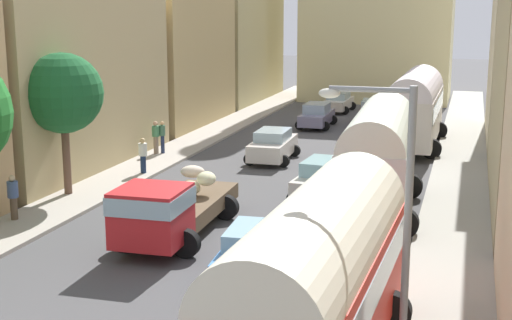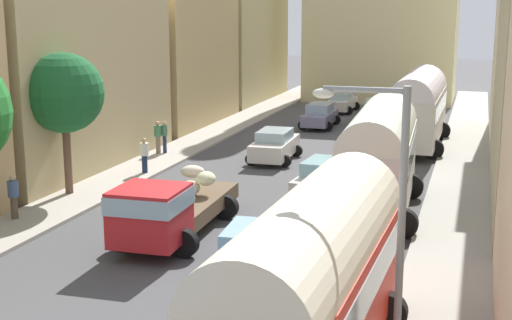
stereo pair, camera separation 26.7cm
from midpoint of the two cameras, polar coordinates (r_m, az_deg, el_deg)
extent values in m
plane|color=#4B4A4C|center=(33.29, 3.40, -1.17)|extent=(154.00, 154.00, 0.00)
cube|color=#ADA598|center=(35.65, -7.99, -0.26)|extent=(2.50, 70.00, 0.14)
cube|color=#A6A399|center=(32.37, 15.96, -1.89)|extent=(2.50, 70.00, 0.14)
cube|color=tan|center=(35.43, -15.29, 9.03)|extent=(5.47, 13.65, 11.99)
cube|color=tan|center=(47.21, -6.59, 7.77)|extent=(5.57, 10.94, 8.23)
cube|color=tan|center=(58.75, -1.19, 8.99)|extent=(4.67, 12.82, 8.85)
cube|color=beige|center=(60.23, 10.09, 11.30)|extent=(11.68, 7.25, 13.92)
cube|color=red|center=(15.20, 4.89, -11.12)|extent=(2.73, 8.65, 2.33)
cylinder|color=silver|center=(14.78, 4.97, -6.97)|extent=(2.67, 8.48, 2.38)
cube|color=#99B7C6|center=(15.01, 4.93, -9.33)|extent=(2.75, 7.97, 0.75)
cylinder|color=black|center=(18.29, 3.38, -10.91)|extent=(1.00, 0.35, 1.00)
cylinder|color=black|center=(17.86, 10.66, -11.70)|extent=(1.00, 0.35, 1.00)
cube|color=silver|center=(27.03, 9.91, -0.67)|extent=(2.68, 8.49, 2.50)
cylinder|color=silver|center=(26.78, 10.01, 1.94)|extent=(2.63, 8.32, 2.26)
cube|color=#99B7C6|center=(26.91, 9.96, 0.47)|extent=(2.70, 7.82, 0.80)
cylinder|color=black|center=(29.93, 8.17, -1.81)|extent=(1.00, 0.35, 1.00)
cylinder|color=black|center=(29.79, 12.35, -2.05)|extent=(1.00, 0.35, 1.00)
cylinder|color=black|center=(24.95, 6.79, -4.61)|extent=(1.00, 0.35, 1.00)
cylinder|color=black|center=(24.77, 11.82, -4.92)|extent=(1.00, 0.35, 1.00)
cube|color=beige|center=(40.35, 12.79, 3.42)|extent=(2.51, 9.26, 2.49)
cylinder|color=silver|center=(40.18, 12.88, 5.17)|extent=(2.45, 9.07, 2.36)
cube|color=#99B7C6|center=(40.27, 12.83, 4.19)|extent=(2.54, 8.52, 0.80)
cylinder|color=black|center=(43.46, 11.57, 2.42)|extent=(1.00, 0.35, 1.00)
cylinder|color=black|center=(43.28, 14.58, 2.24)|extent=(1.00, 0.35, 1.00)
cylinder|color=black|center=(37.87, 10.58, 1.04)|extent=(1.00, 0.35, 1.00)
cylinder|color=black|center=(37.66, 14.03, 0.82)|extent=(1.00, 0.35, 1.00)
cube|color=red|center=(22.53, -7.99, -4.32)|extent=(2.14, 2.20, 1.74)
cube|color=#99B7C6|center=(22.40, -8.02, -3.13)|extent=(2.18, 2.29, 0.56)
cube|color=brown|center=(25.81, -4.87, -3.48)|extent=(2.22, 4.93, 0.55)
ellipsoid|color=beige|center=(24.40, -5.44, -3.07)|extent=(0.94, 1.10, 0.55)
ellipsoid|color=silver|center=(25.45, -5.25, -2.47)|extent=(0.93, 1.04, 0.52)
ellipsoid|color=beige|center=(25.98, -4.88, -2.18)|extent=(0.88, 0.76, 0.50)
ellipsoid|color=beige|center=(27.16, -4.74, -0.90)|extent=(1.05, 0.91, 0.45)
ellipsoid|color=beige|center=(25.84, -3.66, -1.46)|extent=(0.95, 1.07, 0.49)
cylinder|color=black|center=(22.55, -5.33, -6.55)|extent=(0.90, 0.32, 0.90)
cylinder|color=black|center=(23.34, -10.12, -6.04)|extent=(0.90, 0.32, 0.90)
cylinder|color=black|center=(26.34, -2.09, -3.74)|extent=(0.90, 0.31, 0.90)
cylinder|color=black|center=(27.02, -6.29, -3.40)|extent=(0.90, 0.31, 0.90)
cube|color=silver|center=(36.08, 1.69, 0.97)|extent=(1.81, 4.23, 0.80)
cube|color=#A2BBC6|center=(35.96, 1.70, 1.99)|extent=(1.54, 2.22, 0.50)
cylinder|color=black|center=(34.73, 2.52, -0.10)|extent=(0.60, 0.21, 0.60)
cylinder|color=black|center=(35.13, -0.14, 0.06)|extent=(0.60, 0.21, 0.60)
cylinder|color=black|center=(37.21, 3.42, 0.72)|extent=(0.60, 0.21, 0.60)
cylinder|color=black|center=(37.58, 0.92, 0.86)|extent=(0.60, 0.21, 0.60)
cube|color=gray|center=(46.23, 5.21, 3.33)|extent=(1.61, 4.24, 0.68)
cube|color=#95ABC2|center=(46.14, 5.23, 4.11)|extent=(1.41, 2.21, 0.58)
cylinder|color=black|center=(44.85, 5.86, 2.64)|extent=(0.60, 0.21, 0.60)
cylinder|color=black|center=(45.18, 3.88, 2.75)|extent=(0.60, 0.21, 0.60)
cylinder|color=black|center=(47.40, 6.47, 3.14)|extent=(0.60, 0.21, 0.60)
cylinder|color=black|center=(47.71, 4.60, 3.24)|extent=(0.60, 0.21, 0.60)
cube|color=beige|center=(53.07, 6.93, 4.43)|extent=(1.68, 4.06, 0.68)
cube|color=#9FB9BF|center=(53.00, 6.95, 5.05)|extent=(1.42, 2.13, 0.48)
cylinder|color=black|center=(51.75, 7.44, 3.87)|extent=(0.60, 0.21, 0.60)
cylinder|color=black|center=(52.09, 5.80, 3.97)|extent=(0.60, 0.21, 0.60)
cylinder|color=black|center=(54.16, 8.00, 4.22)|extent=(0.60, 0.21, 0.60)
cylinder|color=black|center=(54.48, 6.43, 4.31)|extent=(0.60, 0.21, 0.60)
cube|color=#4486CF|center=(20.69, 0.11, -7.65)|extent=(1.95, 4.04, 0.76)
cube|color=#8DB9CA|center=(20.49, 0.11, -5.99)|extent=(1.61, 2.15, 0.50)
cylinder|color=black|center=(22.11, -1.30, -7.30)|extent=(0.60, 0.21, 0.60)
cylinder|color=black|center=(21.78, 2.98, -7.61)|extent=(0.60, 0.21, 0.60)
cylinder|color=black|center=(19.91, -3.05, -9.56)|extent=(0.60, 0.21, 0.60)
cylinder|color=black|center=(19.55, 1.72, -9.98)|extent=(0.60, 0.21, 0.60)
cube|color=beige|center=(28.90, 5.66, -1.87)|extent=(1.97, 4.10, 0.84)
cube|color=#92C4CC|center=(28.74, 5.69, -0.53)|extent=(1.62, 2.18, 0.55)
cylinder|color=black|center=(30.37, 4.79, -1.92)|extent=(0.60, 0.21, 0.60)
cylinder|color=black|center=(29.95, 7.83, -2.19)|extent=(0.60, 0.21, 0.60)
cylinder|color=black|center=(28.09, 3.31, -3.06)|extent=(0.60, 0.21, 0.60)
cylinder|color=black|center=(27.63, 6.59, -3.38)|extent=(0.60, 0.21, 0.60)
cube|color=#A92A21|center=(48.32, 9.67, 3.58)|extent=(2.00, 4.37, 0.67)
cube|color=#97BAC2|center=(48.23, 9.70, 4.32)|extent=(1.66, 2.31, 0.59)
cylinder|color=black|center=(49.74, 8.77, 3.50)|extent=(0.60, 0.21, 0.60)
cylinder|color=black|center=(49.62, 10.78, 3.41)|extent=(0.60, 0.21, 0.60)
cylinder|color=black|center=(47.13, 8.48, 3.03)|extent=(0.60, 0.21, 0.60)
cylinder|color=black|center=(47.01, 10.60, 2.94)|extent=(0.60, 0.21, 0.60)
cylinder|color=#1B2A49|center=(33.44, -8.50, -1.10)|extent=(0.22, 0.22, 0.14)
cylinder|color=#1B2A49|center=(33.34, -8.53, -0.31)|extent=(0.36, 0.36, 0.80)
cylinder|color=silver|center=(33.20, -8.57, 0.84)|extent=(0.56, 0.56, 0.57)
sphere|color=tan|center=(33.12, -8.59, 1.53)|extent=(0.24, 0.24, 0.24)
cylinder|color=#212C49|center=(37.75, -6.97, 0.46)|extent=(0.17, 0.17, 0.14)
cylinder|color=#212C49|center=(37.65, -6.99, 1.25)|extent=(0.20, 0.20, 0.91)
cylinder|color=#416E52|center=(37.52, -7.02, 2.34)|extent=(0.31, 0.31, 0.54)
sphere|color=tan|center=(37.46, -7.04, 2.89)|extent=(0.20, 0.20, 0.20)
cylinder|color=brown|center=(27.42, -18.15, -4.54)|extent=(0.21, 0.21, 0.14)
cylinder|color=brown|center=(27.29, -18.22, -3.59)|extent=(0.26, 0.26, 0.81)
cylinder|color=#435884|center=(27.12, -18.32, -2.17)|extent=(0.40, 0.40, 0.58)
sphere|color=tan|center=(27.03, -18.37, -1.33)|extent=(0.23, 0.23, 0.23)
cylinder|color=#7D6B58|center=(37.65, -7.49, 0.42)|extent=(0.21, 0.21, 0.14)
cylinder|color=#7D6B58|center=(37.54, -7.51, 1.19)|extent=(0.33, 0.33, 0.90)
cylinder|color=#407C52|center=(37.41, -7.54, 2.28)|extent=(0.51, 0.51, 0.54)
sphere|color=tan|center=(37.35, -7.55, 2.87)|extent=(0.24, 0.24, 0.24)
cylinder|color=gray|center=(14.92, 11.84, -6.06)|extent=(0.16, 0.16, 6.13)
cylinder|color=gray|center=(14.38, 9.08, 5.49)|extent=(1.64, 0.11, 0.11)
ellipsoid|color=silver|center=(14.53, 5.85, 5.25)|extent=(0.44, 0.28, 0.20)
cylinder|color=brown|center=(30.14, -14.36, 0.01)|extent=(0.31, 0.31, 3.04)
sphere|color=#1C5A2C|center=(29.71, -14.63, 5.14)|extent=(3.20, 3.20, 3.20)
camera|label=1|loc=(0.13, -89.72, 0.06)|focal=50.82mm
camera|label=2|loc=(0.13, 90.28, -0.06)|focal=50.82mm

